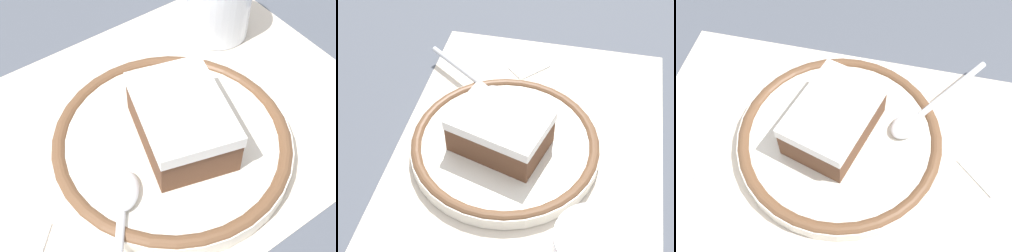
# 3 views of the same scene
# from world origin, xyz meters

# --- Properties ---
(ground_plane) EXTENTS (2.40, 2.40, 0.00)m
(ground_plane) POSITION_xyz_m (0.00, 0.00, 0.00)
(ground_plane) COLOR #4C515B
(placemat) EXTENTS (0.43, 0.31, 0.00)m
(placemat) POSITION_xyz_m (0.00, 0.00, 0.00)
(placemat) COLOR beige
(placemat) RESTS_ON ground_plane
(plate) EXTENTS (0.22, 0.22, 0.02)m
(plate) POSITION_xyz_m (-0.00, -0.03, 0.01)
(plate) COLOR silver
(plate) RESTS_ON placemat
(cake_slice) EXTENTS (0.10, 0.12, 0.05)m
(cake_slice) POSITION_xyz_m (0.01, -0.03, 0.04)
(cake_slice) COLOR brown
(cake_slice) RESTS_ON plate
(spoon) EXTENTS (0.10, 0.13, 0.01)m
(spoon) POSITION_xyz_m (-0.08, -0.07, 0.02)
(spoon) COLOR silver
(spoon) RESTS_ON plate
(napkin) EXTENTS (0.11, 0.12, 0.00)m
(napkin) POSITION_xyz_m (-0.13, 0.08, 0.00)
(napkin) COLOR white
(napkin) RESTS_ON placemat
(sugar_packet) EXTENTS (0.06, 0.06, 0.01)m
(sugar_packet) POSITION_xyz_m (-0.15, -0.03, 0.00)
(sugar_packet) COLOR white
(sugar_packet) RESTS_ON placemat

